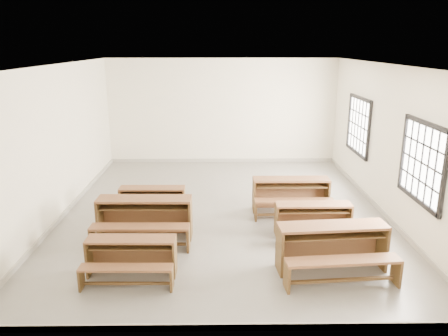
{
  "coord_description": "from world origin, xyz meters",
  "views": [
    {
      "loc": [
        -0.12,
        -9.13,
        3.61
      ],
      "look_at": [
        0.0,
        0.0,
        1.0
      ],
      "focal_mm": 35.0,
      "sensor_mm": 36.0,
      "label": 1
    }
  ],
  "objects_px": {
    "desk_set_0": "(131,255)",
    "desk_set_5": "(291,193)",
    "desk_set_2": "(152,200)",
    "desk_set_3": "(333,245)",
    "desk_set_4": "(313,218)",
    "desk_set_1": "(144,216)"
  },
  "relations": [
    {
      "from": "desk_set_2",
      "to": "desk_set_3",
      "type": "distance_m",
      "value": 4.1
    },
    {
      "from": "desk_set_2",
      "to": "desk_set_0",
      "type": "bearing_deg",
      "value": -88.73
    },
    {
      "from": "desk_set_0",
      "to": "desk_set_5",
      "type": "bearing_deg",
      "value": 43.65
    },
    {
      "from": "desk_set_5",
      "to": "desk_set_0",
      "type": "bearing_deg",
      "value": -137.23
    },
    {
      "from": "desk_set_2",
      "to": "desk_set_5",
      "type": "height_order",
      "value": "desk_set_5"
    },
    {
      "from": "desk_set_0",
      "to": "desk_set_2",
      "type": "relative_size",
      "value": 1.01
    },
    {
      "from": "desk_set_3",
      "to": "desk_set_4",
      "type": "bearing_deg",
      "value": 86.38
    },
    {
      "from": "desk_set_2",
      "to": "desk_set_3",
      "type": "xyz_separation_m",
      "value": [
        3.29,
        -2.46,
        0.1
      ]
    },
    {
      "from": "desk_set_4",
      "to": "desk_set_5",
      "type": "bearing_deg",
      "value": 99.43
    },
    {
      "from": "desk_set_0",
      "to": "desk_set_4",
      "type": "relative_size",
      "value": 0.98
    },
    {
      "from": "desk_set_5",
      "to": "desk_set_3",
      "type": "bearing_deg",
      "value": -84.6
    },
    {
      "from": "desk_set_1",
      "to": "desk_set_3",
      "type": "relative_size",
      "value": 0.98
    },
    {
      "from": "desk_set_0",
      "to": "desk_set_5",
      "type": "xyz_separation_m",
      "value": [
        3.0,
        2.77,
        0.07
      ]
    },
    {
      "from": "desk_set_1",
      "to": "desk_set_5",
      "type": "bearing_deg",
      "value": 25.16
    },
    {
      "from": "desk_set_2",
      "to": "desk_set_5",
      "type": "distance_m",
      "value": 3.04
    },
    {
      "from": "desk_set_1",
      "to": "desk_set_4",
      "type": "height_order",
      "value": "desk_set_1"
    },
    {
      "from": "desk_set_2",
      "to": "desk_set_1",
      "type": "bearing_deg",
      "value": -88.29
    },
    {
      "from": "desk_set_0",
      "to": "desk_set_4",
      "type": "xyz_separation_m",
      "value": [
        3.23,
        1.47,
        0.01
      ]
    },
    {
      "from": "desk_set_0",
      "to": "desk_set_4",
      "type": "bearing_deg",
      "value": 25.42
    },
    {
      "from": "desk_set_1",
      "to": "desk_set_3",
      "type": "bearing_deg",
      "value": -20.87
    },
    {
      "from": "desk_set_5",
      "to": "desk_set_4",
      "type": "bearing_deg",
      "value": -80.14
    },
    {
      "from": "desk_set_1",
      "to": "desk_set_5",
      "type": "relative_size",
      "value": 1.07
    }
  ]
}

